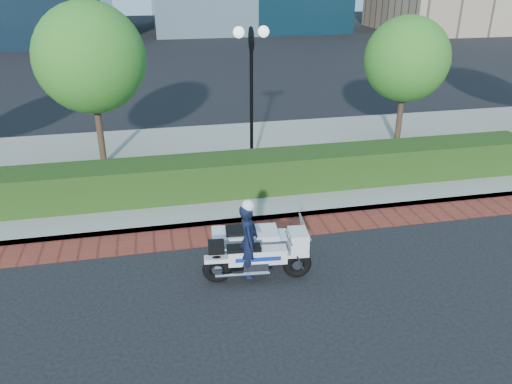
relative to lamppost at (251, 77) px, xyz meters
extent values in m
plane|color=black|center=(-1.00, -5.20, -2.96)|extent=(120.00, 120.00, 0.00)
cube|color=maroon|center=(-1.00, -3.70, -2.95)|extent=(60.00, 1.00, 0.01)
cube|color=gray|center=(-1.00, 0.80, -2.88)|extent=(60.00, 8.00, 0.15)
cube|color=black|center=(-1.00, -1.60, -2.31)|extent=(18.00, 1.20, 1.00)
cylinder|color=black|center=(0.00, 0.00, -2.66)|extent=(0.30, 0.30, 0.30)
cylinder|color=black|center=(0.00, 0.00, -0.81)|extent=(0.10, 0.10, 3.70)
cylinder|color=black|center=(0.00, 0.00, 1.04)|extent=(0.04, 0.70, 0.70)
sphere|color=white|center=(-0.35, 0.00, 1.24)|extent=(0.32, 0.32, 0.32)
sphere|color=white|center=(0.35, 0.00, 1.24)|extent=(0.32, 0.32, 0.32)
cylinder|color=#332319|center=(-4.50, 1.30, -1.72)|extent=(0.20, 0.20, 2.17)
sphere|color=#236619|center=(-4.50, 1.30, 0.48)|extent=(3.20, 3.20, 3.20)
cylinder|color=#332319|center=(5.50, 1.30, -1.85)|extent=(0.20, 0.20, 1.92)
sphere|color=#236619|center=(5.50, 1.30, 0.10)|extent=(2.80, 2.80, 2.80)
torus|color=black|center=(-1.85, -5.62, -2.66)|extent=(0.62, 0.24, 0.60)
torus|color=black|center=(-0.22, -5.77, -2.66)|extent=(0.62, 0.24, 0.60)
cube|color=silver|center=(-1.04, -5.70, -2.39)|extent=(1.21, 0.40, 0.31)
cube|color=silver|center=(-1.08, -5.69, -2.61)|extent=(0.53, 0.41, 0.25)
cube|color=silver|center=(-0.22, -5.77, -2.09)|extent=(0.41, 0.53, 0.41)
cube|color=silver|center=(-0.13, -5.78, -1.78)|extent=(0.15, 0.46, 0.36)
cube|color=black|center=(-1.31, -5.67, -2.21)|extent=(0.71, 0.34, 0.09)
cube|color=black|center=(-1.85, -5.62, -2.14)|extent=(0.35, 0.32, 0.20)
cube|color=silver|center=(-1.15, -4.91, -2.50)|extent=(1.47, 0.77, 0.50)
cube|color=black|center=(-1.24, -4.90, -2.23)|extent=(0.68, 0.51, 0.07)
torus|color=black|center=(-1.19, -4.46, -2.73)|extent=(0.47, 0.19, 0.46)
imported|color=black|center=(-1.22, -5.68, -2.04)|extent=(0.43, 0.61, 1.57)
sphere|color=white|center=(-1.22, -5.68, -1.27)|extent=(0.25, 0.25, 0.25)
camera|label=1|loc=(-2.85, -14.09, 2.93)|focal=35.00mm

